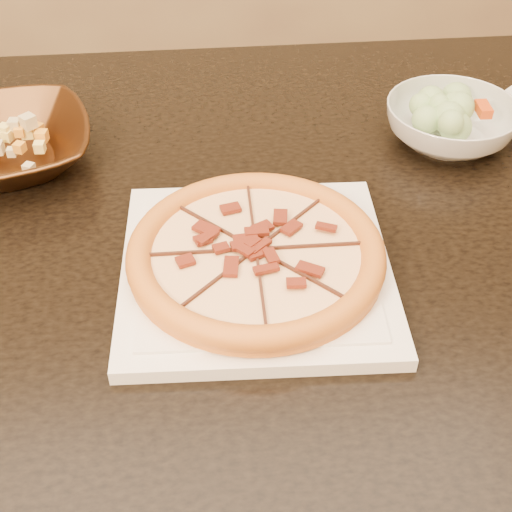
# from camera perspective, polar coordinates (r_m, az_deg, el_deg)

# --- Properties ---
(dining_table) EXTENTS (1.54, 1.01, 0.75)m
(dining_table) POSITION_cam_1_polar(r_m,az_deg,el_deg) (1.01, -5.36, -0.39)
(dining_table) COLOR black
(dining_table) RESTS_ON floor
(plate) EXTENTS (0.32, 0.32, 0.02)m
(plate) POSITION_cam_1_polar(r_m,az_deg,el_deg) (0.85, 0.00, -0.99)
(plate) COLOR white
(plate) RESTS_ON dining_table
(pizza) EXTENTS (0.30, 0.30, 0.03)m
(pizza) POSITION_cam_1_polar(r_m,az_deg,el_deg) (0.83, -0.00, 0.21)
(pizza) COLOR orange
(pizza) RESTS_ON plate
(bronze_bowl) EXTENTS (0.30, 0.30, 0.06)m
(bronze_bowl) POSITION_cam_1_polar(r_m,az_deg,el_deg) (1.08, -19.54, 8.25)
(bronze_bowl) COLOR #492B15
(bronze_bowl) RESTS_ON dining_table
(salad_bowl) EXTENTS (0.25, 0.25, 0.06)m
(salad_bowl) POSITION_cam_1_polar(r_m,az_deg,el_deg) (1.11, 15.28, 10.19)
(salad_bowl) COLOR silver
(salad_bowl) RESTS_ON dining_table
(salad) EXTENTS (0.09, 0.10, 0.04)m
(salad) POSITION_cam_1_polar(r_m,az_deg,el_deg) (1.09, 15.64, 12.34)
(salad) COLOR #AFC68E
(salad) RESTS_ON salad_bowl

